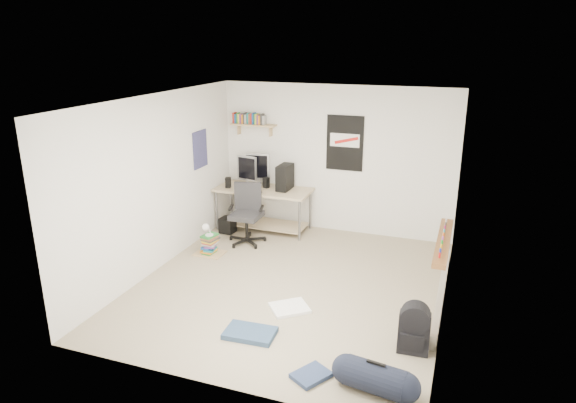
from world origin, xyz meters
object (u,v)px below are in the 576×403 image
(duffel_bag, at_px, (375,379))
(desk, at_px, (264,209))
(office_chair, at_px, (246,214))
(book_stack, at_px, (209,245))
(backpack, at_px, (414,333))

(duffel_bag, bearing_deg, desk, 134.99)
(office_chair, relative_size, book_stack, 2.21)
(office_chair, height_order, backpack, office_chair)
(backpack, bearing_deg, duffel_bag, -110.66)
(desk, xyz_separation_m, backpack, (2.91, -2.83, -0.16))
(office_chair, distance_m, book_stack, 0.79)
(office_chair, distance_m, duffel_bag, 4.02)
(office_chair, height_order, book_stack, office_chair)
(desk, distance_m, duffel_bag, 4.53)
(office_chair, distance_m, backpack, 3.65)
(office_chair, bearing_deg, book_stack, -136.05)
(backpack, distance_m, book_stack, 3.64)
(backpack, xyz_separation_m, book_stack, (-3.30, 1.53, -0.05))
(desk, relative_size, office_chair, 1.67)
(desk, bearing_deg, duffel_bag, -61.18)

